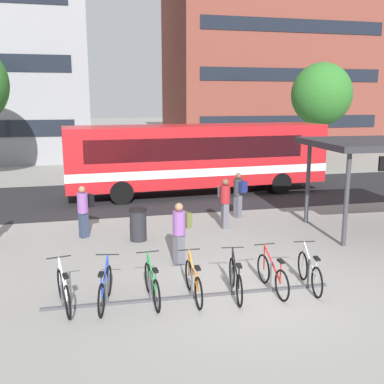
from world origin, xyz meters
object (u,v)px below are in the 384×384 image
parked_bicycle_blue_1 (105,289)px  commuter_black_pack_4 (84,208)px  street_tree_1 (321,95)px  commuter_grey_pack_0 (225,200)px  parked_bicycle_orange_3 (193,282)px  parked_bicycle_silver_6 (310,272)px  trash_bin (138,224)px  city_bus (199,156)px  parked_bicycle_white_0 (64,291)px  commuter_navy_pack_2 (239,192)px  parked_bicycle_black_4 (236,280)px  parked_bicycle_red_5 (272,275)px  commuter_olive_pack_3 (180,229)px  parked_bicycle_green_2 (152,285)px

parked_bicycle_blue_1 → commuter_black_pack_4: bearing=16.0°
street_tree_1 → commuter_grey_pack_0: bearing=-129.1°
parked_bicycle_orange_3 → commuter_black_pack_4: size_ratio=1.03×
parked_bicycle_silver_6 → trash_bin: bearing=46.7°
city_bus → trash_bin: bearing=-122.1°
parked_bicycle_white_0 → parked_bicycle_silver_6: same height
city_bus → parked_bicycle_white_0: size_ratio=7.14×
commuter_navy_pack_2 → parked_bicycle_blue_1: bearing=115.8°
parked_bicycle_orange_3 → commuter_grey_pack_0: commuter_grey_pack_0 is taller
parked_bicycle_blue_1 → trash_bin: bearing=-4.1°
parked_bicycle_black_4 → parked_bicycle_orange_3: bearing=94.6°
commuter_navy_pack_2 → city_bus: bearing=-20.1°
parked_bicycle_silver_6 → street_tree_1: size_ratio=0.25×
parked_bicycle_black_4 → trash_bin: 4.88m
parked_bicycle_red_5 → commuter_navy_pack_2: 6.58m
commuter_grey_pack_0 → parked_bicycle_white_0: bearing=-50.1°
parked_bicycle_white_0 → commuter_grey_pack_0: (5.13, 5.01, 0.62)m
parked_bicycle_red_5 → commuter_grey_pack_0: commuter_grey_pack_0 is taller
parked_bicycle_silver_6 → commuter_grey_pack_0: bearing=14.1°
commuter_navy_pack_2 → commuter_olive_pack_3: commuter_navy_pack_2 is taller
parked_bicycle_black_4 → parked_bicycle_red_5: (0.91, 0.05, 0.00)m
city_bus → commuter_grey_pack_0: (-0.56, -5.81, -0.78)m
commuter_black_pack_4 → parked_bicycle_blue_1: bearing=62.0°
trash_bin → street_tree_1: street_tree_1 is taller
parked_bicycle_silver_6 → commuter_grey_pack_0: commuter_grey_pack_0 is taller
parked_bicycle_white_0 → commuter_navy_pack_2: bearing=-55.2°
parked_bicycle_black_4 → parked_bicycle_green_2: bearing=94.8°
parked_bicycle_blue_1 → parked_bicycle_red_5: 3.79m
parked_bicycle_silver_6 → parked_bicycle_red_5: bearing=97.2°
parked_bicycle_white_0 → parked_bicycle_green_2: same height
parked_bicycle_blue_1 → commuter_olive_pack_3: (2.08, 2.06, 0.59)m
parked_bicycle_blue_1 → trash_bin: trash_bin is taller
parked_bicycle_blue_1 → commuter_black_pack_4: size_ratio=1.01×
parked_bicycle_orange_3 → parked_bicycle_silver_6: bearing=-90.1°
commuter_grey_pack_0 → parked_bicycle_silver_6: bearing=0.4°
commuter_grey_pack_0 → commuter_olive_pack_3: size_ratio=1.02×
parked_bicycle_red_5 → parked_bicycle_black_4: bearing=92.1°
commuter_grey_pack_0 → parked_bicycle_orange_3: bearing=-28.8°
commuter_olive_pack_3 → parked_bicycle_red_5: bearing=98.3°
commuter_navy_pack_2 → street_tree_1: street_tree_1 is taller
parked_bicycle_green_2 → commuter_olive_pack_3: (1.07, 2.09, 0.59)m
parked_bicycle_red_5 → commuter_black_pack_4: bearing=37.4°
trash_bin → street_tree_1: size_ratio=0.15×
city_bus → commuter_black_pack_4: bearing=-135.4°
commuter_navy_pack_2 → parked_bicycle_white_0: bearing=111.2°
commuter_navy_pack_2 → commuter_olive_pack_3: 5.23m
street_tree_1 → commuter_olive_pack_3: bearing=-128.5°
parked_bicycle_orange_3 → parked_bicycle_silver_6: 2.79m
parked_bicycle_black_4 → parked_bicycle_red_5: size_ratio=0.99×
parked_bicycle_white_0 → trash_bin: bearing=-36.6°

